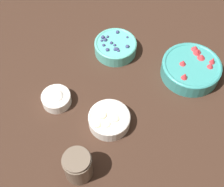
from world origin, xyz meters
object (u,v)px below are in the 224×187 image
bowl_cream (56,98)px  jar_chocolate (78,166)px  bowl_blueberries (115,46)px  bowl_strawberries (191,68)px  bowl_bananas (109,119)px

bowl_cream → jar_chocolate: size_ratio=0.99×
bowl_blueberries → jar_chocolate: size_ratio=1.58×
bowl_strawberries → bowl_bananas: 0.37m
bowl_bananas → jar_chocolate: 0.20m
bowl_strawberries → jar_chocolate: (-0.54, -0.14, 0.01)m
bowl_blueberries → bowl_cream: 0.32m
jar_chocolate → bowl_bananas: bearing=32.2°
bowl_cream → bowl_blueberries: bearing=19.5°
bowl_bananas → bowl_cream: same height
bowl_blueberries → bowl_bananas: (-0.18, -0.27, -0.00)m
jar_chocolate → bowl_blueberries: bearing=47.6°
bowl_strawberries → bowl_cream: size_ratio=2.12×
bowl_blueberries → bowl_bananas: 0.33m
bowl_bananas → jar_chocolate: (-0.16, -0.10, 0.02)m
bowl_bananas → bowl_cream: size_ratio=1.36×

